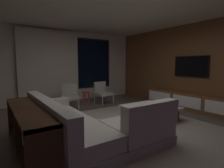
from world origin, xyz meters
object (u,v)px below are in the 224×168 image
at_px(book_stack_on_coffee_table, 152,104).
at_px(accent_chair_by_curtain, 70,94).
at_px(coffee_table, 150,113).
at_px(mounted_tv, 191,66).
at_px(accent_chair_near_window, 102,91).
at_px(sectional_couch, 85,127).
at_px(media_console, 192,102).
at_px(side_stool, 86,94).
at_px(console_table_behind_couch, 28,129).

distance_m(book_stack_on_coffee_table, accent_chair_by_curtain, 2.71).
relative_size(coffee_table, mounted_tv, 1.01).
height_order(accent_chair_near_window, accent_chair_by_curtain, same).
relative_size(sectional_couch, media_console, 0.81).
distance_m(sectional_couch, coffee_table, 1.98).
relative_size(coffee_table, media_console, 0.37).
relative_size(side_stool, mounted_tv, 0.40).
xyz_separation_m(book_stack_on_coffee_table, accent_chair_near_window, (-0.14, 2.27, 0.05)).
bearing_deg(accent_chair_near_window, side_stool, 170.62).
bearing_deg(accent_chair_by_curtain, side_stool, 2.84).
relative_size(side_stool, console_table_behind_couch, 0.22).
bearing_deg(sectional_couch, side_stool, 63.37).
distance_m(coffee_table, book_stack_on_coffee_table, 0.27).
bearing_deg(console_table_behind_couch, accent_chair_by_curtain, 56.71).
bearing_deg(coffee_table, side_stool, 103.52).
bearing_deg(book_stack_on_coffee_table, coffee_table, -148.04).
bearing_deg(side_stool, console_table_behind_couch, -131.30).
height_order(media_console, mounted_tv, mounted_tv).
distance_m(accent_chair_by_curtain, side_stool, 0.60).
relative_size(accent_chair_by_curtain, media_console, 0.25).
relative_size(sectional_couch, accent_chair_by_curtain, 3.21).
bearing_deg(accent_chair_near_window, accent_chair_by_curtain, 176.59).
relative_size(sectional_couch, book_stack_on_coffee_table, 8.50).
bearing_deg(coffee_table, accent_chair_by_curtain, 115.96).
bearing_deg(accent_chair_by_curtain, media_console, -39.90).
bearing_deg(book_stack_on_coffee_table, mounted_tv, 2.06).
xyz_separation_m(sectional_couch, mounted_tv, (3.92, 0.42, 1.06)).
relative_size(accent_chair_by_curtain, mounted_tv, 0.68).
relative_size(sectional_couch, side_stool, 5.43).
bearing_deg(accent_chair_by_curtain, mounted_tv, -35.94).
distance_m(accent_chair_near_window, side_stool, 0.63).
distance_m(side_stool, media_console, 3.45).
bearing_deg(mounted_tv, sectional_couch, -173.89).
bearing_deg(media_console, accent_chair_by_curtain, 140.10).
bearing_deg(mounted_tv, accent_chair_by_curtain, 144.06).
height_order(sectional_couch, console_table_behind_couch, sectional_couch).
bearing_deg(console_table_behind_couch, sectional_couch, -8.25).
bearing_deg(book_stack_on_coffee_table, accent_chair_by_curtain, 119.84).
bearing_deg(sectional_couch, coffee_table, 7.46).
distance_m(book_stack_on_coffee_table, side_stool, 2.49).
height_order(coffee_table, side_stool, side_stool).
relative_size(book_stack_on_coffee_table, media_console, 0.09).
bearing_deg(media_console, accent_chair_near_window, 126.11).
bearing_deg(console_table_behind_couch, accent_chair_near_window, 40.76).
bearing_deg(console_table_behind_couch, side_stool, 48.70).
xyz_separation_m(book_stack_on_coffee_table, mounted_tv, (1.80, 0.06, 0.96)).
xyz_separation_m(accent_chair_by_curtain, console_table_behind_couch, (-1.69, -2.57, -0.02)).
bearing_deg(coffee_table, accent_chair_near_window, 89.53).
distance_m(sectional_couch, mounted_tv, 4.08).
bearing_deg(accent_chair_near_window, coffee_table, -90.47).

